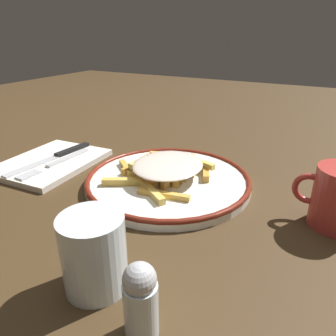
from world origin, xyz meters
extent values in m
plane|color=#3E2C18|center=(0.00, 0.00, 0.00)|extent=(2.60, 2.60, 0.00)
cylinder|color=white|center=(0.00, 0.00, 0.01)|extent=(0.30, 0.30, 0.01)
torus|color=maroon|center=(0.00, 0.00, 0.01)|extent=(0.30, 0.30, 0.01)
cube|color=gold|center=(0.02, -0.01, 0.02)|extent=(0.09, 0.03, 0.01)
cube|color=#ECAA54|center=(0.03, -0.07, 0.03)|extent=(0.09, 0.04, 0.01)
cube|color=gold|center=(-0.02, 0.01, 0.02)|extent=(0.02, 0.07, 0.01)
cube|color=#DF9145|center=(0.04, 0.01, 0.03)|extent=(0.05, 0.08, 0.01)
cube|color=#F5B854|center=(0.03, -0.03, 0.02)|extent=(0.06, 0.05, 0.01)
cube|color=gold|center=(0.08, -0.02, 0.02)|extent=(0.01, 0.09, 0.01)
cube|color=#DEBD58|center=(0.00, 0.06, 0.02)|extent=(0.08, 0.06, 0.01)
cube|color=#DD9449|center=(0.00, 0.02, 0.03)|extent=(0.03, 0.08, 0.01)
cube|color=gold|center=(-0.01, -0.01, 0.02)|extent=(0.06, 0.09, 0.01)
cube|color=#DEBB54|center=(0.03, 0.03, 0.02)|extent=(0.07, 0.05, 0.01)
cube|color=#E1C861|center=(0.03, 0.03, 0.03)|extent=(0.09, 0.03, 0.01)
cube|color=gold|center=(0.02, 0.00, 0.02)|extent=(0.06, 0.03, 0.01)
cube|color=#E4C652|center=(-0.04, -0.06, 0.03)|extent=(0.06, 0.03, 0.01)
cube|color=gold|center=(0.05, 0.06, 0.02)|extent=(0.09, 0.05, 0.01)
cube|color=gold|center=(0.01, 0.00, 0.02)|extent=(0.08, 0.02, 0.01)
cube|color=gold|center=(-0.06, -0.05, 0.02)|extent=(0.04, 0.07, 0.01)
cube|color=#C18744|center=(0.00, 0.00, 0.02)|extent=(0.07, 0.03, 0.01)
cube|color=gold|center=(0.03, 0.03, 0.02)|extent=(0.06, 0.04, 0.01)
cube|color=#F3B860|center=(0.02, 0.00, 0.02)|extent=(0.05, 0.08, 0.01)
cube|color=#F0BF65|center=(0.00, -0.02, 0.02)|extent=(0.08, 0.03, 0.01)
cube|color=gold|center=(0.01, 0.00, 0.03)|extent=(0.01, 0.09, 0.01)
cube|color=gold|center=(-0.03, 0.07, 0.02)|extent=(0.09, 0.02, 0.01)
cube|color=gold|center=(0.09, 0.01, 0.02)|extent=(0.06, 0.05, 0.01)
ellipsoid|color=silver|center=(0.00, 0.00, 0.04)|extent=(0.14, 0.15, 0.01)
cube|color=#255F29|center=(0.04, 0.00, 0.04)|extent=(0.00, 0.00, 0.00)
cube|color=#2F7028|center=(0.02, 0.00, 0.04)|extent=(0.00, 0.00, 0.00)
cube|color=#356C20|center=(-0.03, 0.01, 0.04)|extent=(0.00, 0.00, 0.00)
cube|color=#325A1A|center=(0.05, -0.01, 0.04)|extent=(0.00, 0.00, 0.00)
cube|color=#39712B|center=(-0.03, -0.01, 0.04)|extent=(0.00, 0.00, 0.00)
cube|color=silver|center=(0.26, 0.03, 0.01)|extent=(0.18, 0.22, 0.01)
cube|color=silver|center=(0.23, 0.01, 0.01)|extent=(0.02, 0.11, 0.01)
cube|color=silver|center=(0.24, 0.11, 0.01)|extent=(0.02, 0.04, 0.00)
cube|color=black|center=(0.26, -0.03, 0.02)|extent=(0.02, 0.09, 0.01)
cube|color=silver|center=(0.27, 0.08, 0.01)|extent=(0.03, 0.12, 0.00)
cylinder|color=silver|center=(-0.05, 0.26, 0.04)|extent=(0.07, 0.07, 0.09)
torus|color=#B43630|center=(-0.24, 0.00, 0.05)|extent=(0.05, 0.01, 0.05)
cylinder|color=silver|center=(-0.12, 0.29, 0.03)|extent=(0.03, 0.03, 0.06)
sphere|color=#B7BABF|center=(-0.12, 0.29, 0.07)|extent=(0.03, 0.03, 0.03)
camera|label=1|loc=(-0.24, 0.46, 0.27)|focal=33.88mm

